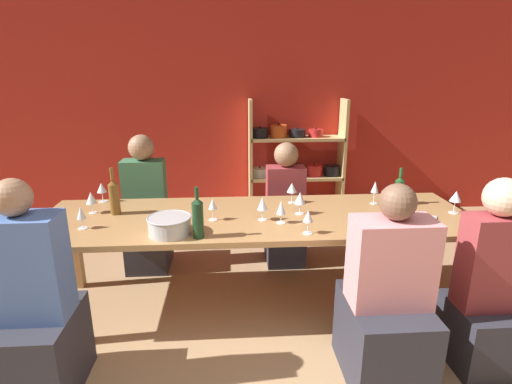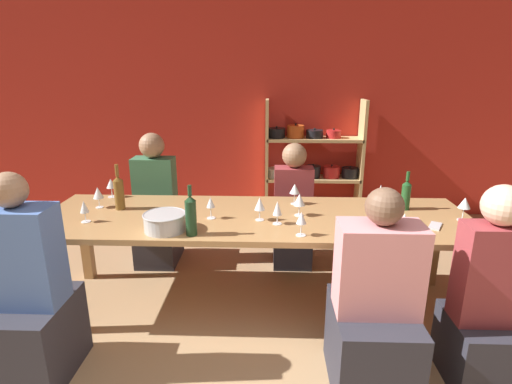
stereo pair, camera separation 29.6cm
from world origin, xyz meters
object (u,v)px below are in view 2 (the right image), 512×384
at_px(person_near_c, 373,320).
at_px(wine_glass_empty_b, 380,191).
at_px(wine_glass_white_e, 111,184).
at_px(person_near_a, 31,307).
at_px(wine_bottle_green, 119,192).
at_px(wine_glass_empty_a, 277,209).
at_px(person_far_a, 157,215).
at_px(wine_glass_white_a, 301,219).
at_px(cell_phone, 435,226).
at_px(wine_glass_white_d, 465,204).
at_px(wine_bottle_dark, 191,215).
at_px(wine_glass_white_c, 84,208).
at_px(wine_glass_red_e, 98,193).
at_px(shelf_unit, 312,172).
at_px(wine_glass_red_b, 211,203).
at_px(dining_table, 256,225).
at_px(mixing_bowl, 165,221).
at_px(person_far_b, 293,218).
at_px(wine_bottle_amber, 406,194).
at_px(wine_glass_white_b, 404,221).
at_px(wine_glass_red_d, 295,189).
at_px(person_near_b, 483,311).
at_px(wine_glass_red_c, 260,204).
at_px(wine_glass_red_a, 299,200).

bearing_deg(person_near_c, wine_glass_empty_b, 75.48).
bearing_deg(wine_glass_white_e, person_near_a, -92.36).
distance_m(wine_bottle_green, wine_glass_empty_a, 1.22).
bearing_deg(wine_glass_white_e, person_far_a, 51.80).
relative_size(wine_glass_white_a, cell_phone, 0.97).
bearing_deg(wine_glass_white_a, wine_glass_empty_b, 41.48).
distance_m(wine_glass_white_a, wine_glass_white_d, 1.20).
xyz_separation_m(wine_bottle_dark, wine_glass_white_a, (0.70, 0.02, -0.02)).
relative_size(wine_glass_white_c, wine_glass_red_e, 0.95).
bearing_deg(shelf_unit, wine_glass_empty_b, -79.34).
relative_size(wine_glass_red_b, wine_glass_white_d, 0.94).
bearing_deg(dining_table, wine_glass_white_e, 161.46).
distance_m(shelf_unit, wine_glass_white_d, 2.22).
xyz_separation_m(mixing_bowl, person_far_a, (-0.37, 1.04, -0.34)).
relative_size(cell_phone, person_near_a, 0.13).
distance_m(wine_glass_red_b, person_far_a, 1.10).
xyz_separation_m(dining_table, wine_glass_red_b, (-0.32, -0.07, 0.18)).
relative_size(wine_glass_white_c, wine_glass_empty_b, 0.85).
height_order(wine_glass_white_c, person_far_b, person_far_b).
bearing_deg(person_near_a, wine_glass_white_a, 15.11).
xyz_separation_m(dining_table, wine_bottle_amber, (1.13, 0.18, 0.19)).
bearing_deg(wine_glass_white_c, wine_glass_white_b, -5.24).
bearing_deg(wine_glass_red_b, wine_glass_empty_a, -10.98).
distance_m(wine_glass_white_a, wine_glass_red_d, 0.63).
distance_m(wine_bottle_amber, wine_glass_white_e, 2.36).
distance_m(wine_bottle_amber, wine_glass_red_b, 1.47).
relative_size(mixing_bowl, cell_phone, 1.73).
distance_m(wine_glass_white_a, wine_glass_red_b, 0.68).
height_order(wine_glass_red_d, wine_glass_red_e, wine_glass_red_d).
bearing_deg(person_near_b, wine_glass_white_e, 155.80).
bearing_deg(wine_glass_empty_a, dining_table, 134.61).
xyz_separation_m(mixing_bowl, person_near_a, (-0.68, -0.48, -0.35)).
bearing_deg(wine_glass_empty_b, wine_bottle_dark, -156.54).
relative_size(wine_bottle_dark, person_near_b, 0.28).
bearing_deg(person_near_b, wine_glass_red_c, 153.48).
distance_m(dining_table, wine_glass_white_a, 0.50).
height_order(wine_glass_white_b, person_far_a, person_far_a).
xyz_separation_m(person_far_b, person_near_c, (0.37, -1.57, -0.01)).
relative_size(wine_bottle_dark, wine_glass_white_d, 1.97).
bearing_deg(shelf_unit, person_near_a, -124.09).
height_order(wine_glass_white_c, wine_glass_red_d, wine_glass_red_d).
bearing_deg(dining_table, person_near_a, -148.39).
bearing_deg(person_near_a, wine_glass_white_e, 87.64).
height_order(dining_table, wine_bottle_green, wine_bottle_green).
bearing_deg(wine_glass_empty_b, wine_glass_red_c, -161.69).
relative_size(wine_glass_white_d, person_near_b, 0.14).
relative_size(shelf_unit, wine_glass_red_c, 8.55).
bearing_deg(wine_glass_white_e, mixing_bowl, -48.28).
xyz_separation_m(wine_bottle_green, wine_glass_red_a, (1.35, -0.09, -0.02)).
xyz_separation_m(wine_glass_white_a, wine_glass_white_e, (-1.52, 0.76, -0.00)).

